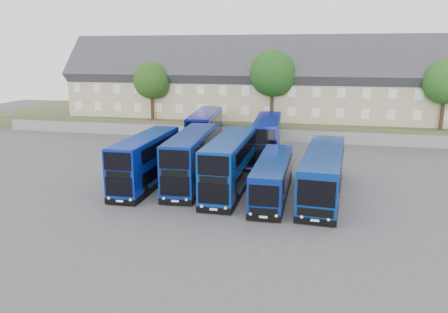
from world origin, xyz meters
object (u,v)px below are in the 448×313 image
dd_front_left (146,162)px  tree_east (447,84)px  coach_east_a (273,178)px  tree_west (153,82)px  dd_front_mid (191,160)px  tree_mid (274,75)px

dd_front_left → tree_east: bearing=38.1°
coach_east_a → tree_west: (-18.63, 22.81, 5.58)m
dd_front_mid → tree_west: tree_west is taller
tree_west → tree_east: (36.00, 0.00, 0.34)m
dd_front_mid → tree_west: 24.59m
tree_mid → dd_front_left: bearing=-109.4°
dd_front_left → tree_west: bearing=109.5°
tree_mid → coach_east_a: bearing=-83.6°
dd_front_left → coach_east_a: (10.62, -0.61, -0.57)m
tree_east → coach_east_a: bearing=-127.3°
dd_front_mid → coach_east_a: (7.01, -1.70, -0.67)m
dd_front_left → tree_east: size_ratio=1.29×
dd_front_left → coach_east_a: 10.66m
dd_front_left → tree_west: 24.13m
tree_west → dd_front_mid: bearing=-61.2°
coach_east_a → tree_west: 29.98m
dd_front_left → tree_mid: 24.81m
dd_front_left → tree_mid: size_ratio=1.14×
tree_west → tree_mid: size_ratio=0.83×
dd_front_mid → coach_east_a: 7.24m
coach_east_a → tree_mid: bearing=96.3°
dd_front_left → tree_east: tree_east is taller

